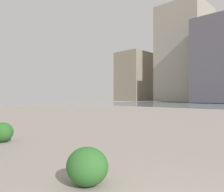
% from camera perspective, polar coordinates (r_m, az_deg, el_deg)
% --- Properties ---
extents(building_annex, '(14.74, 15.81, 33.90)m').
position_cam_1_polar(building_annex, '(78.14, 18.67, 10.40)').
color(building_annex, '#9E9384').
rests_on(building_annex, ground).
extents(building_highrise, '(10.62, 10.99, 18.16)m').
position_cam_1_polar(building_highrise, '(82.33, 5.74, 5.04)').
color(building_highrise, gray).
rests_on(building_highrise, ground).
extents(shrub_low, '(0.75, 0.68, 0.64)m').
position_cam_1_polar(shrub_low, '(7.99, -27.03, -8.52)').
color(shrub_low, '#2D6628').
rests_on(shrub_low, ground).
extents(shrub_round, '(0.74, 0.67, 0.63)m').
position_cam_1_polar(shrub_round, '(3.81, -6.55, -17.92)').
color(shrub_round, '#2D6628').
rests_on(shrub_round, ground).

